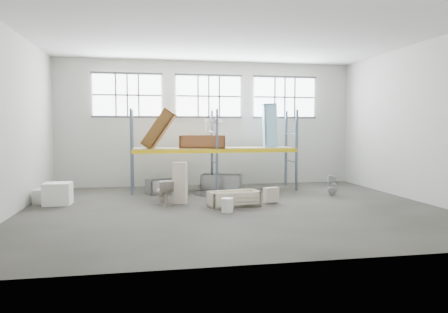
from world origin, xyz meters
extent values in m
cube|color=#4C4841|center=(0.00, 0.00, -0.05)|extent=(12.00, 10.00, 0.10)
cube|color=silver|center=(0.00, 0.00, 5.05)|extent=(12.00, 10.00, 0.10)
cube|color=#B6B5A9|center=(0.00, 5.05, 2.50)|extent=(12.00, 0.10, 5.00)
cube|color=#ABAB9F|center=(0.00, -5.05, 2.50)|extent=(12.00, 0.10, 5.00)
cube|color=#A9A99D|center=(-6.05, 0.00, 2.50)|extent=(0.10, 10.00, 5.00)
cube|color=#B1B1A3|center=(6.05, 0.00, 2.50)|extent=(0.10, 10.00, 5.00)
cube|color=white|center=(-3.20, 4.94, 3.60)|extent=(2.60, 0.04, 1.60)
cube|color=white|center=(0.00, 4.94, 3.60)|extent=(2.60, 0.04, 1.60)
cube|color=white|center=(3.20, 4.94, 3.60)|extent=(2.60, 0.04, 1.60)
cube|color=slate|center=(-3.00, 2.90, 1.50)|extent=(0.08, 0.08, 3.00)
cube|color=slate|center=(-3.00, 4.10, 1.50)|extent=(0.08, 0.08, 3.00)
cube|color=slate|center=(0.00, 2.90, 1.50)|extent=(0.08, 0.08, 3.00)
cube|color=slate|center=(0.00, 4.10, 1.50)|extent=(0.08, 0.08, 3.00)
cube|color=slate|center=(3.00, 2.90, 1.50)|extent=(0.08, 0.08, 3.00)
cube|color=slate|center=(3.00, 4.10, 1.50)|extent=(0.08, 0.08, 3.00)
cube|color=yellow|center=(0.00, 2.90, 1.50)|extent=(6.00, 0.10, 0.14)
cube|color=yellow|center=(0.00, 4.10, 1.50)|extent=(6.00, 0.10, 0.14)
cube|color=gray|center=(0.00, 3.50, 1.58)|extent=(5.90, 1.10, 0.03)
cylinder|color=black|center=(0.00, 2.70, 0.00)|extent=(1.80, 1.80, 0.00)
cube|color=beige|center=(1.29, 0.49, 0.28)|extent=(0.49, 0.31, 0.43)
imported|color=#F5DFCC|center=(0.68, 0.65, 0.16)|extent=(0.49, 0.49, 0.14)
imported|color=beige|center=(-1.99, 0.91, 0.38)|extent=(0.64, 0.85, 0.77)
cube|color=#F2DAC6|center=(-1.47, 0.99, 0.64)|extent=(0.48, 0.39, 1.28)
imported|color=silver|center=(3.84, 1.61, 0.36)|extent=(0.39, 0.39, 0.72)
imported|color=white|center=(-0.07, 3.22, 2.09)|extent=(0.82, 0.74, 0.59)
cylinder|color=white|center=(-0.29, -0.60, 0.20)|extent=(0.44, 0.44, 0.39)
cube|color=white|center=(-5.15, 1.45, 0.34)|extent=(0.80, 0.69, 0.67)
cube|color=beige|center=(-5.61, 1.73, 0.22)|extent=(0.58, 0.58, 0.44)
camera|label=1|loc=(-2.42, -11.73, 2.34)|focal=33.26mm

